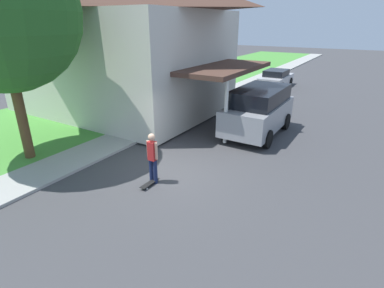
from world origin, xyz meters
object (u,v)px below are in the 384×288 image
Objects in this scene: suv_parked at (258,110)px; skateboard at (150,183)px; skateboarder at (152,156)px; car_down_street at (276,79)px.

suv_parked is 5.69× the size of skateboard.
suv_parked reaches higher than skateboarder.
car_down_street is at bearing 94.51° from skateboarder.
skateboarder is (-1.22, -6.20, -0.20)m from suv_parked.
skateboarder is at bearing -101.12° from suv_parked.
skateboarder is 0.89m from skateboard.
suv_parked reaches higher than skateboard.
suv_parked is 6.63m from skateboard.
car_down_street is 17.58m from skateboarder.
suv_parked reaches higher than car_down_street.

